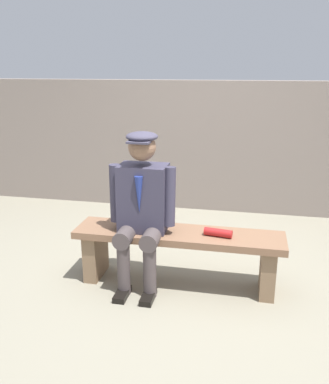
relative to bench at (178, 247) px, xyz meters
The scene contains 5 objects.
ground_plane 0.35m from the bench, ahead, with size 30.00×30.00×0.00m, color gray.
bench is the anchor object (origin of this frame).
seated_man 0.51m from the bench, 10.28° to the left, with size 0.57×0.58×1.35m.
rolled_magazine 0.38m from the bench, behind, with size 0.07×0.07×0.23m, color #B21E1E.
stadium_wall 2.19m from the bench, 90.00° to the right, with size 12.00×0.24×1.68m, color gray.
Camera 1 is at (-0.55, 3.25, 1.86)m, focal length 38.74 mm.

